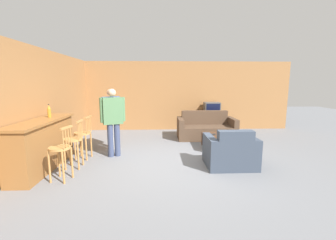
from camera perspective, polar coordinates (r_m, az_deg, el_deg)
name	(u,v)px	position (r m, az deg, el deg)	size (l,w,h in m)	color
ground_plane	(174,162)	(5.22, 1.65, -10.68)	(24.00, 24.00, 0.00)	slate
wall_back	(168,96)	(8.65, -0.04, 6.10)	(9.40, 0.08, 2.60)	#9E6B3D
wall_left	(58,101)	(6.86, -26.16, 4.31)	(0.08, 8.74, 2.60)	#9E6B3D
bar_counter	(43,144)	(5.39, -29.19, -5.43)	(0.55, 2.07, 1.04)	brown
bar_chair_near	(61,152)	(4.58, -25.60, -7.30)	(0.46, 0.46, 1.02)	#B77F42
bar_chair_mid	(74,143)	(5.15, -22.81, -5.32)	(0.39, 0.39, 1.02)	#B77F42
bar_chair_far	(83,136)	(5.70, -20.72, -3.83)	(0.44, 0.44, 1.02)	#B77F42
couch_far	(206,129)	(7.48, 9.60, -2.23)	(1.86, 0.91, 0.87)	#4C3828
armchair_near	(230,153)	(5.07, 15.55, -7.98)	(1.03, 0.87, 0.85)	#384251
coffee_table	(215,137)	(6.30, 11.95, -4.25)	(0.62, 0.87, 0.39)	#472D1E
tv_unit	(211,123)	(8.64, 10.95, -0.70)	(1.02, 0.47, 0.62)	#513823
tv	(212,109)	(8.56, 11.07, 2.88)	(0.57, 0.46, 0.47)	#4C4C4C
bottle	(49,111)	(5.63, -27.95, 1.96)	(0.08, 0.08, 0.29)	#B27A23
book_on_table	(212,134)	(6.31, 11.18, -3.57)	(0.20, 0.17, 0.02)	black
person_by_window	(111,116)	(6.19, -14.19, 1.05)	(0.42, 0.43, 1.64)	silver
person_by_counter	(113,119)	(5.58, -13.80, 0.25)	(0.57, 0.34, 1.66)	#384260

